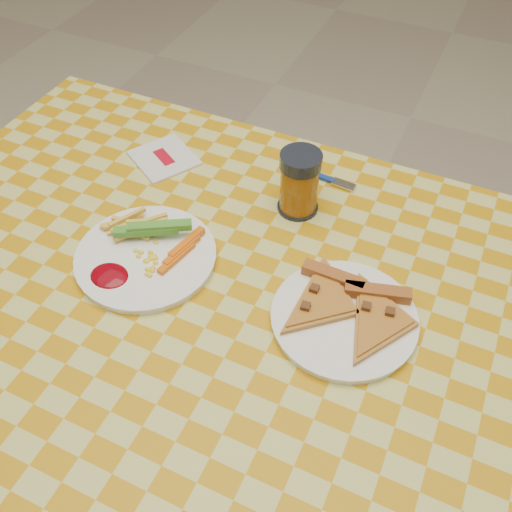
% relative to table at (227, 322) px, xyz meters
% --- Properties ---
extents(ground, '(8.00, 8.00, 0.00)m').
position_rel_table_xyz_m(ground, '(0.00, 0.00, -0.68)').
color(ground, beige).
rests_on(ground, ground).
extents(table, '(1.28, 0.88, 0.76)m').
position_rel_table_xyz_m(table, '(0.00, 0.00, 0.00)').
color(table, silver).
rests_on(table, ground).
extents(plate_left, '(0.28, 0.28, 0.01)m').
position_rel_table_xyz_m(plate_left, '(-0.16, 0.01, 0.08)').
color(plate_left, white).
rests_on(plate_left, table).
extents(plate_right, '(0.26, 0.26, 0.01)m').
position_rel_table_xyz_m(plate_right, '(0.19, 0.03, 0.08)').
color(plate_right, white).
rests_on(plate_right, table).
extents(fries_veggies, '(0.20, 0.18, 0.04)m').
position_rel_table_xyz_m(fries_veggies, '(-0.16, 0.03, 0.10)').
color(fries_veggies, '#EDC84B').
rests_on(fries_veggies, plate_left).
extents(pizza_slices, '(0.24, 0.22, 0.02)m').
position_rel_table_xyz_m(pizza_slices, '(0.19, 0.05, 0.09)').
color(pizza_slices, '#B18C36').
rests_on(pizza_slices, plate_right).
extents(drink_glass, '(0.08, 0.08, 0.12)m').
position_rel_table_xyz_m(drink_glass, '(0.03, 0.24, 0.13)').
color(drink_glass, black).
rests_on(drink_glass, table).
extents(napkin, '(0.16, 0.16, 0.01)m').
position_rel_table_xyz_m(napkin, '(-0.27, 0.26, 0.08)').
color(napkin, silver).
rests_on(napkin, table).
extents(fork, '(0.14, 0.03, 0.01)m').
position_rel_table_xyz_m(fork, '(0.04, 0.34, 0.08)').
color(fork, navy).
rests_on(fork, table).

